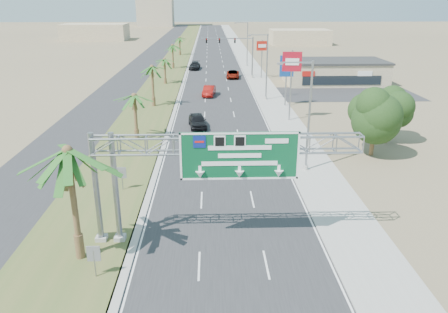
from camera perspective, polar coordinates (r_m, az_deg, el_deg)
name	(u,v)px	position (r m, az deg, el deg)	size (l,w,h in m)	color
road	(214,55)	(126.01, -1.32, 13.10)	(12.00, 300.00, 0.02)	#28282B
sidewalk_right	(244,55)	(126.38, 2.64, 13.12)	(4.00, 300.00, 0.10)	#9E9B93
median_grass	(178,55)	(126.31, -5.98, 13.04)	(7.00, 300.00, 0.12)	#445927
opposing_road	(153,55)	(126.99, -9.21, 12.91)	(8.00, 300.00, 0.02)	#28282B
sign_gantry	(214,153)	(26.57, -1.37, 0.45)	(16.75, 1.24, 7.50)	gray
palm_near	(67,151)	(25.72, -19.78, 0.63)	(5.70, 5.70, 8.35)	brown
palm_row_b	(134,97)	(48.88, -11.65, 7.68)	(3.99, 3.99, 5.95)	brown
palm_row_c	(152,68)	(64.33, -9.40, 11.38)	(3.99, 3.99, 6.75)	brown
palm_row_d	(164,60)	(82.22, -7.79, 12.39)	(3.99, 3.99, 5.45)	brown
palm_row_e	(172,46)	(100.94, -6.75, 14.18)	(3.99, 3.99, 6.15)	brown
palm_row_f	(180,38)	(125.81, -5.82, 15.14)	(3.99, 3.99, 5.75)	brown
streetlight_near	(307,121)	(39.44, 10.75, 4.54)	(3.27, 0.44, 10.00)	gray
streetlight_mid	(265,70)	(68.43, 5.43, 11.23)	(3.27, 0.44, 10.00)	gray
streetlight_far	(246,46)	(103.98, 2.95, 14.23)	(3.27, 0.44, 10.00)	gray
signal_mast	(242,53)	(87.91, 2.40, 13.31)	(10.28, 0.71, 8.00)	gray
store_building	(334,72)	(85.37, 14.21, 10.60)	(18.00, 10.00, 4.00)	tan
oak_near	(376,111)	(45.42, 19.24, 5.58)	(4.50, 4.50, 6.80)	brown
oak_far	(389,109)	(50.29, 20.80, 5.86)	(3.50, 3.50, 5.60)	brown
median_signback_a	(94,256)	(25.88, -16.64, -12.34)	(0.75, 0.08, 2.08)	gray
median_signback_b	(122,174)	(36.48, -13.21, -2.29)	(0.75, 0.08, 2.08)	gray
building_distant_left	(95,32)	(180.90, -16.46, 15.34)	(24.00, 14.00, 6.00)	tan
building_distant_right	(300,37)	(158.72, 9.84, 15.13)	(20.00, 12.00, 5.00)	tan
car_left_lane	(197,121)	(53.68, -3.49, 4.67)	(1.98, 4.93, 1.68)	black
car_mid_lane	(209,91)	(71.74, -1.97, 8.55)	(1.72, 4.93, 1.62)	maroon
car_right_lane	(233,74)	(88.41, 1.16, 10.67)	(2.44, 5.30, 1.47)	gray
car_far	(195,66)	(100.03, -3.85, 11.74)	(2.25, 5.54, 1.61)	black
pole_sign_red_near	(292,66)	(56.17, 8.85, 11.63)	(2.42, 0.57, 8.97)	gray
pole_sign_blue	(287,68)	(64.48, 8.19, 11.36)	(2.01, 0.39, 7.54)	gray
pole_sign_red_far	(262,48)	(87.72, 5.00, 13.88)	(2.22, 0.65, 7.44)	gray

